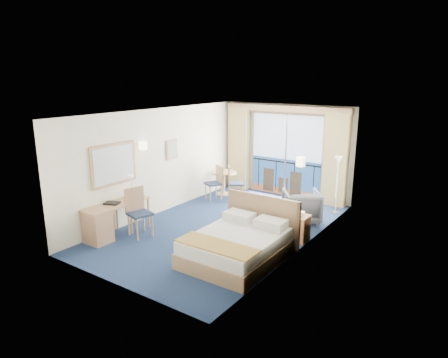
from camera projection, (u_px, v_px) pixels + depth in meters
floor at (224, 227)px, 9.46m from camera, size 6.50×6.50×0.00m
room_walls at (224, 153)px, 9.01m from camera, size 4.04×6.54×2.72m
balcony_door at (286, 158)px, 11.74m from camera, size 2.36×0.03×2.52m
curtain_left at (239, 149)px, 12.43m from camera, size 0.65×0.22×2.55m
curtain_right at (336, 160)px, 10.73m from camera, size 0.65×0.22×2.55m
pelmet at (286, 109)px, 11.28m from camera, size 3.80×0.25×0.18m
mirror at (114, 164)px, 8.96m from camera, size 0.05×1.25×0.95m
wall_print at (172, 149)px, 10.50m from camera, size 0.04×0.42×0.52m
sconce_left at (143, 146)px, 9.58m from camera, size 0.18×0.18×0.18m
sconce_right at (301, 162)px, 7.81m from camera, size 0.18×0.18×0.18m
bed at (238, 245)px, 7.74m from camera, size 1.71×2.03×1.07m
nightstand at (298, 228)px, 8.64m from camera, size 0.43×0.41×0.57m
phone at (300, 213)px, 8.59m from camera, size 0.21×0.18×0.08m
armchair at (301, 206)px, 9.73m from camera, size 1.19×1.19×0.79m
floor_lamp at (338, 171)px, 10.15m from camera, size 0.21×0.21×1.50m
desk at (102, 223)px, 8.60m from camera, size 0.54×1.57×0.73m
desk_chair at (138, 209)px, 8.87m from camera, size 0.58×0.57×1.08m
folder at (112, 203)px, 8.83m from camera, size 0.39×0.35×0.03m
desk_lamp at (131, 181)px, 9.24m from camera, size 0.13×0.13×0.50m
round_table at (223, 177)px, 11.94m from camera, size 0.78×0.78×0.70m
table_chair_a at (233, 181)px, 11.44m from camera, size 0.60×0.60×1.00m
table_chair_b at (216, 180)px, 11.49m from camera, size 0.58×0.58×0.98m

